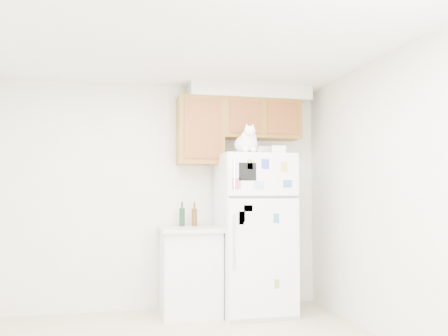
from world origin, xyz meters
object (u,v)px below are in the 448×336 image
object	(u,v)px
refrigerator	(254,233)
bottle_green	(182,214)
base_counter	(190,270)
bottle_amber	(194,214)
storage_box_front	(278,150)
storage_box_back	(263,151)
cat	(247,142)

from	to	relation	value
refrigerator	bottle_green	size ratio (longest dim) A/B	6.33
base_counter	bottle_amber	xyz separation A→B (m)	(0.07, 0.16, 0.59)
storage_box_front	bottle_green	size ratio (longest dim) A/B	0.56
base_counter	storage_box_front	size ratio (longest dim) A/B	6.13
refrigerator	bottle_amber	xyz separation A→B (m)	(-0.62, 0.23, 0.20)
refrigerator	storage_box_back	world-z (taller)	storage_box_back
base_counter	bottle_green	xyz separation A→B (m)	(-0.06, 0.19, 0.59)
storage_box_back	bottle_green	xyz separation A→B (m)	(-0.88, 0.17, -0.70)
cat	storage_box_back	distance (m)	0.40
base_counter	refrigerator	bearing A→B (deg)	-6.09
refrigerator	storage_box_back	bearing A→B (deg)	34.00
base_counter	storage_box_front	distance (m)	1.59
cat	bottle_amber	bearing A→B (deg)	137.99
cat	bottle_green	bearing A→B (deg)	142.98
refrigerator	cat	size ratio (longest dim) A/B	4.00
refrigerator	base_counter	world-z (taller)	refrigerator
refrigerator	cat	distance (m)	0.99
bottle_amber	base_counter	bearing A→B (deg)	-114.06
base_counter	cat	world-z (taller)	cat
cat	base_counter	bearing A→B (deg)	153.15
base_counter	storage_box_front	xyz separation A→B (m)	(0.92, -0.20, 1.28)
base_counter	bottle_green	world-z (taller)	bottle_green
cat	storage_box_back	size ratio (longest dim) A/B	2.36
base_counter	storage_box_back	distance (m)	1.52
base_counter	bottle_green	distance (m)	0.62
storage_box_front	base_counter	bearing A→B (deg)	-178.26
bottle_amber	cat	bearing A→B (deg)	-42.01
storage_box_front	bottle_amber	distance (m)	1.16
storage_box_back	bottle_amber	world-z (taller)	storage_box_back
storage_box_front	refrigerator	bearing A→B (deg)	165.10
refrigerator	cat	world-z (taller)	cat
refrigerator	base_counter	size ratio (longest dim) A/B	1.85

